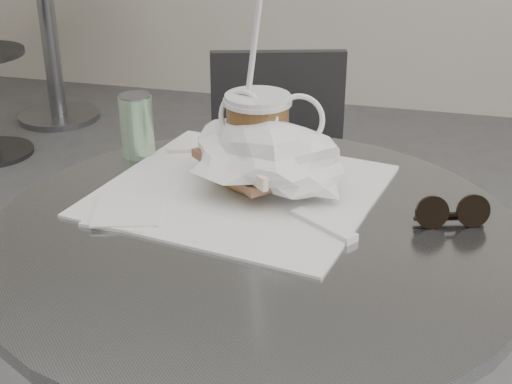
% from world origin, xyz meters
% --- Properties ---
extents(cafe_table, '(0.76, 0.76, 0.74)m').
position_xyz_m(cafe_table, '(0.00, 0.20, 0.47)').
color(cafe_table, slate).
rests_on(cafe_table, ground).
extents(bg_table, '(0.70, 0.70, 0.74)m').
position_xyz_m(bg_table, '(-1.60, 2.40, 0.47)').
color(bg_table, slate).
rests_on(bg_table, ground).
extents(chair_far, '(0.43, 0.46, 0.79)m').
position_xyz_m(chair_far, '(-0.10, 0.84, 0.35)').
color(chair_far, '#303133').
rests_on(chair_far, ground).
extents(sandwich_paper, '(0.46, 0.44, 0.00)m').
position_xyz_m(sandwich_paper, '(-0.05, 0.31, 0.74)').
color(sandwich_paper, white).
rests_on(sandwich_paper, cafe_table).
extents(banh_mi, '(0.22, 0.23, 0.08)m').
position_xyz_m(banh_mi, '(-0.06, 0.32, 0.78)').
color(banh_mi, '#B27B43').
rests_on(banh_mi, sandwich_paper).
extents(iced_coffee, '(0.11, 0.11, 0.31)m').
position_xyz_m(iced_coffee, '(-0.04, 0.36, 0.81)').
color(iced_coffee, brown).
rests_on(iced_coffee, cafe_table).
extents(sunglasses, '(0.11, 0.06, 0.05)m').
position_xyz_m(sunglasses, '(0.27, 0.28, 0.76)').
color(sunglasses, black).
rests_on(sunglasses, cafe_table).
extents(plastic_bag, '(0.23, 0.18, 0.11)m').
position_xyz_m(plastic_bag, '(-0.01, 0.32, 0.80)').
color(plastic_bag, white).
rests_on(plastic_bag, cafe_table).
extents(napkin_stack, '(0.12, 0.12, 0.01)m').
position_xyz_m(napkin_stack, '(-0.19, 0.19, 0.74)').
color(napkin_stack, white).
rests_on(napkin_stack, cafe_table).
extents(drink_can, '(0.06, 0.06, 0.11)m').
position_xyz_m(drink_can, '(-0.26, 0.41, 0.79)').
color(drink_can, '#63AA68').
rests_on(drink_can, cafe_table).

